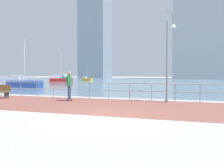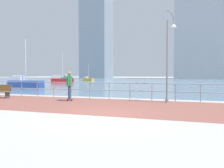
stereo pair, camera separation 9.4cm
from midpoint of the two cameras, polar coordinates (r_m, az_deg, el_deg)
name	(u,v)px [view 1 (the left image)]	position (r m, az deg, el deg)	size (l,w,h in m)	color
ground	(164,82)	(48.47, 13.58, 0.54)	(220.00, 220.00, 0.00)	#ADAAA5
brick_paving	(118,106)	(11.19, 1.32, -5.82)	(28.00, 5.63, 0.01)	brown
harbor_water	(167,81)	(58.57, 14.20, 0.86)	(180.00, 88.00, 0.00)	slate
waterfront_railing	(130,88)	(13.83, 4.51, -1.09)	(25.25, 0.06, 1.10)	#8C99A3
lamppost	(169,52)	(13.08, 14.65, 8.21)	(0.59, 0.72, 5.32)	gray
skateboarder	(69,83)	(13.51, -11.48, 0.23)	(0.41, 0.55, 1.81)	black
park_bench	(0,91)	(16.86, -27.71, -1.68)	(1.61, 0.47, 0.92)	brown
sailboat_gray	(24,83)	(28.12, -22.40, 0.16)	(4.28, 1.67, 5.88)	#284799
sailboat_red	(60,80)	(41.94, -13.53, 0.99)	(4.30, 2.52, 5.78)	#B21E1E
sailboat_yellow	(62,79)	(52.61, -13.16, 1.40)	(3.68, 4.94, 6.78)	#197266
sailboat_teal	(87,79)	(56.21, -6.75, 1.28)	(3.23, 1.88, 4.34)	gold
tower_beige	(198,28)	(86.99, 21.71, 13.67)	(17.33, 15.21, 39.06)	#A3A8B2
tower_glass	(95,32)	(101.31, -4.51, 13.55)	(11.96, 12.50, 43.66)	#8493A3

